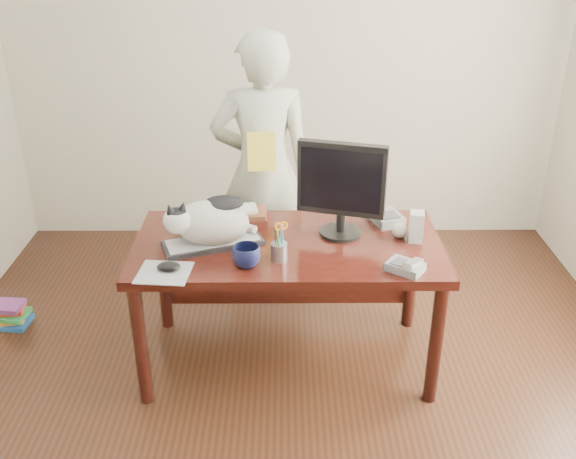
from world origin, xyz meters
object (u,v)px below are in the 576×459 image
(baseball, at_px, (400,231))
(book_pile_b, at_px, (8,314))
(speaker, at_px, (416,227))
(cat, at_px, (209,221))
(calculator, at_px, (387,218))
(coffee_mug, at_px, (247,256))
(book_stack, at_px, (246,215))
(desk, at_px, (288,260))
(person, at_px, (263,171))
(phone, at_px, (406,266))
(mouse, at_px, (169,267))
(pen_cup, at_px, (279,250))
(keyboard, at_px, (213,243))
(monitor, at_px, (341,185))

(baseball, xyz_separation_m, book_pile_b, (-2.31, 0.29, -0.72))
(speaker, bearing_deg, book_pile_b, -179.72)
(cat, relative_size, calculator, 2.11)
(coffee_mug, relative_size, book_stack, 0.55)
(book_stack, bearing_deg, desk, -40.55)
(cat, distance_m, baseball, 1.00)
(person, bearing_deg, baseball, 133.10)
(cat, relative_size, phone, 2.34)
(mouse, height_order, coffee_mug, coffee_mug)
(pen_cup, xyz_separation_m, phone, (0.61, -0.11, -0.03))
(desk, height_order, book_pile_b, desk)
(speaker, relative_size, book_pile_b, 0.63)
(desk, height_order, coffee_mug, coffee_mug)
(person, bearing_deg, keyboard, 68.35)
(monitor, height_order, pen_cup, monitor)
(keyboard, relative_size, monitor, 1.05)
(pen_cup, xyz_separation_m, speaker, (0.71, 0.20, 0.02))
(phone, height_order, book_pile_b, phone)
(monitor, bearing_deg, calculator, 46.07)
(desk, xyz_separation_m, phone, (0.56, -0.38, 0.17))
(baseball, relative_size, person, 0.05)
(phone, xyz_separation_m, calculator, (-0.02, 0.54, 0.00))
(person, xyz_separation_m, book_pile_b, (-1.57, -0.38, -0.79))
(cat, height_order, monitor, monitor)
(pen_cup, xyz_separation_m, baseball, (0.63, 0.24, -0.02))
(book_stack, height_order, book_pile_b, book_stack)
(baseball, distance_m, person, 1.01)
(mouse, distance_m, baseball, 1.21)
(speaker, xyz_separation_m, person, (-0.81, 0.72, 0.03))
(mouse, height_order, speaker, speaker)
(speaker, bearing_deg, pen_cup, -155.86)
(baseball, bearing_deg, coffee_mug, -159.03)
(keyboard, distance_m, speaker, 1.05)
(desk, bearing_deg, phone, -33.80)
(monitor, height_order, baseball, monitor)
(desk, relative_size, person, 0.93)
(cat, bearing_deg, speaker, -17.05)
(mouse, bearing_deg, cat, 61.71)
(pen_cup, relative_size, book_pile_b, 0.80)
(mouse, height_order, person, person)
(phone, xyz_separation_m, person, (-0.71, 1.03, 0.09))
(keyboard, height_order, calculator, calculator)
(pen_cup, distance_m, person, 0.93)
(mouse, bearing_deg, desk, 38.25)
(speaker, height_order, book_stack, speaker)
(pen_cup, xyz_separation_m, person, (-0.11, 0.92, 0.06))
(cat, xyz_separation_m, calculator, (0.95, 0.27, -0.11))
(keyboard, bearing_deg, desk, -4.47)
(speaker, relative_size, baseball, 2.09)
(monitor, bearing_deg, pen_cup, -124.23)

